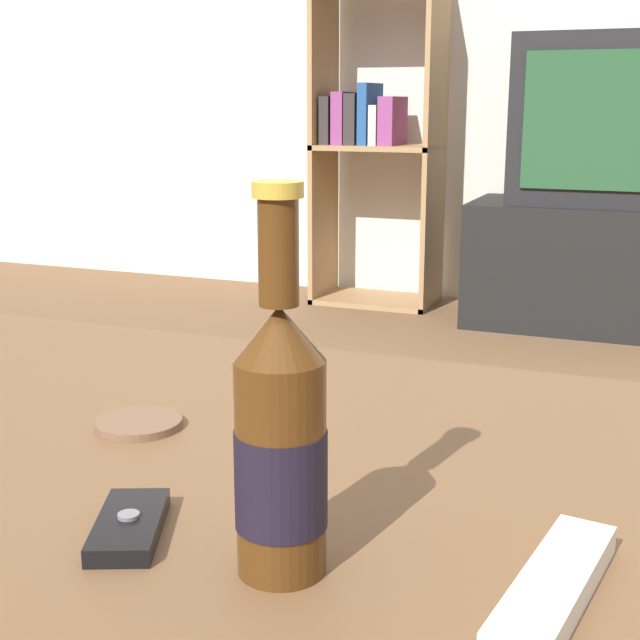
# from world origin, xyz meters

# --- Properties ---
(coffee_table) EXTENTS (1.14, 0.84, 0.50)m
(coffee_table) POSITION_xyz_m (0.00, 0.00, 0.43)
(coffee_table) COLOR brown
(coffee_table) RESTS_ON ground_plane
(tv_stand) EXTENTS (0.90, 0.46, 0.45)m
(tv_stand) POSITION_xyz_m (0.13, 2.72, 0.23)
(tv_stand) COLOR black
(tv_stand) RESTS_ON ground_plane
(television) EXTENTS (0.62, 0.38, 0.59)m
(television) POSITION_xyz_m (0.13, 2.71, 0.75)
(television) COLOR black
(television) RESTS_ON tv_stand
(bookshelf) EXTENTS (0.49, 0.30, 1.26)m
(bookshelf) POSITION_xyz_m (-0.76, 2.81, 0.67)
(bookshelf) COLOR #99754C
(bookshelf) RESTS_ON ground_plane
(beer_bottle) EXTENTS (0.06, 0.06, 0.27)m
(beer_bottle) POSITION_xyz_m (0.15, -0.12, 0.59)
(beer_bottle) COLOR #47280F
(beer_bottle) RESTS_ON coffee_table
(cell_phone) EXTENTS (0.08, 0.11, 0.02)m
(cell_phone) POSITION_xyz_m (0.02, -0.11, 0.50)
(cell_phone) COLOR black
(cell_phone) RESTS_ON coffee_table
(remote_control) EXTENTS (0.06, 0.18, 0.02)m
(remote_control) POSITION_xyz_m (0.33, -0.09, 0.51)
(remote_control) COLOR white
(remote_control) RESTS_ON coffee_table
(coaster) EXTENTS (0.08, 0.08, 0.01)m
(coaster) POSITION_xyz_m (-0.09, 0.08, 0.50)
(coaster) COLOR brown
(coaster) RESTS_ON coffee_table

